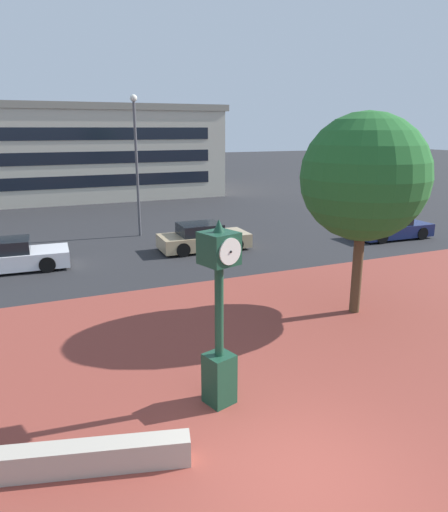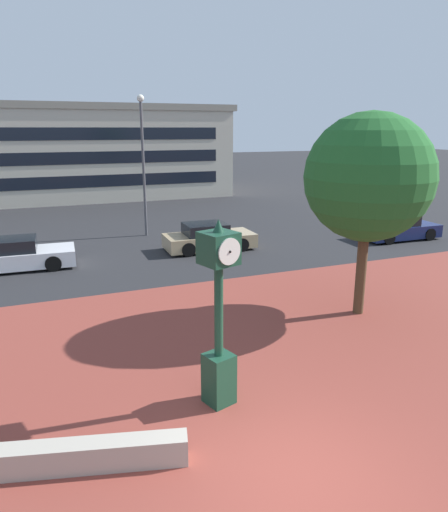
# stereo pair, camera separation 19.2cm
# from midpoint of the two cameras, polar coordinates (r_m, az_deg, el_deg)

# --- Properties ---
(ground_plane) EXTENTS (200.00, 200.00, 0.00)m
(ground_plane) POSITION_cam_midpoint_polar(r_m,az_deg,el_deg) (8.60, 9.81, -25.23)
(ground_plane) COLOR #262628
(plaza_brick_paving) EXTENTS (44.00, 14.19, 0.01)m
(plaza_brick_paving) POSITION_cam_midpoint_polar(r_m,az_deg,el_deg) (10.84, 0.96, -15.54)
(plaza_brick_paving) COLOR brown
(plaza_brick_paving) RESTS_ON ground
(planter_wall) EXTENTS (3.20, 1.19, 0.50)m
(planter_wall) POSITION_cam_midpoint_polar(r_m,az_deg,el_deg) (8.80, -15.11, -22.43)
(planter_wall) COLOR #ADA393
(planter_wall) RESTS_ON ground
(street_clock) EXTENTS (0.79, 0.81, 3.91)m
(street_clock) POSITION_cam_midpoint_polar(r_m,az_deg,el_deg) (9.41, -0.06, -7.66)
(street_clock) COLOR #19422D
(street_clock) RESTS_ON ground
(plaza_tree) EXTENTS (4.02, 3.74, 6.06)m
(plaza_tree) POSITION_cam_midpoint_polar(r_m,az_deg,el_deg) (14.55, 17.93, 8.84)
(plaza_tree) COLOR #4C3823
(plaza_tree) RESTS_ON ground
(car_street_mid) EXTENTS (4.23, 2.00, 1.28)m
(car_street_mid) POSITION_cam_midpoint_polar(r_m,az_deg,el_deg) (22.03, -1.65, 2.22)
(car_street_mid) COLOR tan
(car_street_mid) RESTS_ON ground
(car_street_far) EXTENTS (4.16, 2.05, 1.28)m
(car_street_far) POSITION_cam_midpoint_polar(r_m,az_deg,el_deg) (25.87, 20.63, 3.21)
(car_street_far) COLOR navy
(car_street_far) RESTS_ON ground
(car_street_distant) EXTENTS (4.68, 2.07, 1.28)m
(car_street_distant) POSITION_cam_midpoint_polar(r_m,az_deg,el_deg) (20.75, -24.02, 0.06)
(car_street_distant) COLOR silver
(car_street_distant) RESTS_ON ground
(civic_building) EXTENTS (31.22, 11.18, 7.41)m
(civic_building) POSITION_cam_midpoint_polar(r_m,az_deg,el_deg) (41.84, -22.08, 11.71)
(civic_building) COLOR beige
(civic_building) RESTS_ON ground
(street_lamp_post) EXTENTS (0.36, 0.36, 7.20)m
(street_lamp_post) POSITION_cam_midpoint_polar(r_m,az_deg,el_deg) (24.88, -9.66, 12.34)
(street_lamp_post) COLOR #4C4C51
(street_lamp_post) RESTS_ON ground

